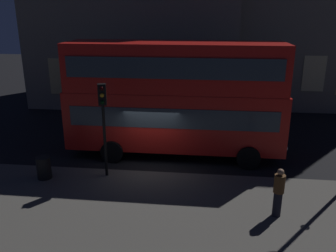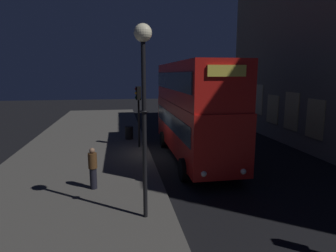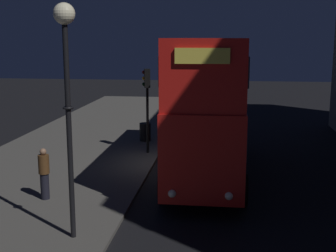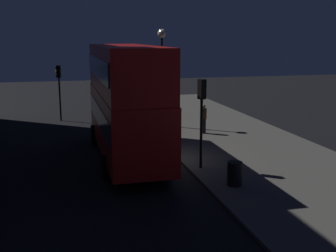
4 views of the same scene
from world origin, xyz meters
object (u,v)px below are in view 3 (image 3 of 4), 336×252
at_px(traffic_light_near_kerb, 147,93).
at_px(street_lamp, 66,65).
at_px(double_decker_bus, 208,100).
at_px(litter_bin, 145,132).
at_px(pedestrian, 44,173).

bearing_deg(traffic_light_near_kerb, street_lamp, -17.22).
relative_size(traffic_light_near_kerb, street_lamp, 0.64).
bearing_deg(double_decker_bus, traffic_light_near_kerb, -131.63).
height_order(traffic_light_near_kerb, street_lamp, street_lamp).
bearing_deg(street_lamp, traffic_light_near_kerb, 177.25).
distance_m(double_decker_bus, street_lamp, 7.68).
height_order(street_lamp, litter_bin, street_lamp).
bearing_deg(street_lamp, litter_bin, -179.56).
relative_size(street_lamp, pedestrian, 3.55).
bearing_deg(traffic_light_near_kerb, double_decker_bus, 33.66).
bearing_deg(litter_bin, double_decker_bus, 34.05).
relative_size(pedestrian, litter_bin, 1.86).
bearing_deg(litter_bin, traffic_light_near_kerb, 12.21).
distance_m(traffic_light_near_kerb, pedestrian, 7.23).
distance_m(double_decker_bus, litter_bin, 6.60).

